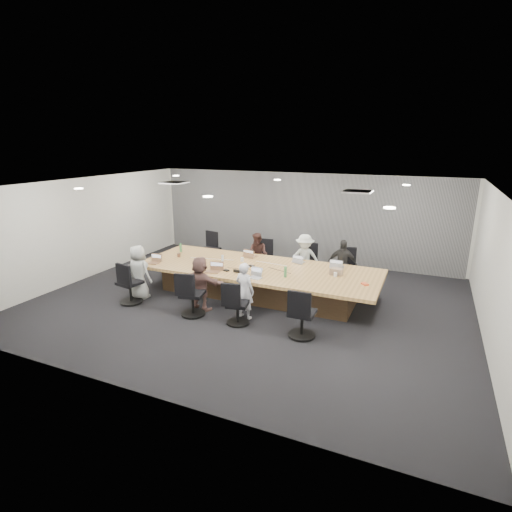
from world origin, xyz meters
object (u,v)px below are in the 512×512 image
at_px(chair_4, 130,286).
at_px(bottle_green_right, 285,272).
at_px(chair_0, 210,252).
at_px(snack_packet, 365,284).
at_px(chair_7, 302,317).
at_px(laptop_1, 250,256).
at_px(chair_1, 263,260).
at_px(chair_2, 308,265).
at_px(laptop_2, 298,262).
at_px(canvas_bag, 336,272).
at_px(person_3, 342,264).
at_px(person_5, 200,283).
at_px(person_2, 305,259).
at_px(chair_6, 238,307).
at_px(person_4, 139,272).
at_px(laptop_4, 153,263).
at_px(laptop_3, 337,267).
at_px(bottle_green_left, 181,248).
at_px(chair_5, 193,297).
at_px(bottle_clear, 223,259).
at_px(laptop_5, 212,272).
at_px(person_6, 245,291).
at_px(stapler, 237,271).
at_px(conference_table, 258,280).
at_px(person_1, 258,255).
at_px(laptop_6, 255,278).
at_px(chair_3, 344,270).

height_order(chair_4, bottle_green_right, bottle_green_right).
distance_m(chair_0, snack_packet, 5.37).
relative_size(chair_7, laptop_1, 2.42).
height_order(chair_1, chair_2, chair_2).
bearing_deg(laptop_2, canvas_bag, 163.78).
relative_size(person_3, person_5, 1.04).
bearing_deg(person_2, chair_4, -149.82).
bearing_deg(chair_6, person_4, 161.24).
bearing_deg(chair_6, chair_0, 115.97).
relative_size(chair_6, bottle_green_right, 3.03).
bearing_deg(bottle_green_right, laptop_4, -174.11).
distance_m(chair_1, laptop_3, 2.59).
xyz_separation_m(chair_1, bottle_green_right, (1.47, -2.14, 0.48)).
relative_size(chair_6, bottle_green_left, 3.12).
xyz_separation_m(chair_4, snack_packet, (5.23, 1.47, 0.33)).
bearing_deg(chair_5, chair_2, 52.50).
xyz_separation_m(bottle_green_right, bottle_clear, (-1.85, 0.40, -0.02)).
bearing_deg(bottle_clear, bottle_green_right, -12.23).
height_order(person_2, laptop_4, person_2).
bearing_deg(chair_5, bottle_clear, 82.78).
bearing_deg(person_4, chair_0, -88.59).
bearing_deg(chair_6, laptop_5, 129.27).
bearing_deg(person_6, laptop_2, -92.88).
bearing_deg(bottle_clear, stapler, -39.10).
bearing_deg(laptop_3, chair_2, -41.85).
xyz_separation_m(conference_table, person_1, (-0.58, 1.35, 0.23)).
relative_size(chair_0, person_3, 0.67).
distance_m(person_2, bottle_green_left, 3.49).
bearing_deg(stapler, laptop_6, -11.95).
bearing_deg(person_3, snack_packet, -66.74).
bearing_deg(laptop_5, person_1, 69.13).
bearing_deg(person_4, person_3, -142.75).
bearing_deg(laptop_6, bottle_green_right, 39.09).
bearing_deg(bottle_clear, chair_6, -53.07).
bearing_deg(person_1, chair_3, 13.59).
bearing_deg(chair_2, canvas_bag, 130.26).
relative_size(person_2, person_6, 1.07).
xyz_separation_m(laptop_5, person_6, (1.11, -0.55, -0.12)).
xyz_separation_m(chair_3, bottle_green_left, (-4.38, -1.27, 0.47)).
bearing_deg(laptop_1, laptop_5, 93.64).
bearing_deg(chair_2, person_1, 17.81).
height_order(laptop_4, stapler, stapler).
distance_m(laptop_4, person_5, 1.84).
bearing_deg(chair_1, laptop_2, 140.61).
bearing_deg(person_3, chair_2, 156.53).
height_order(laptop_3, laptop_4, same).
height_order(chair_4, laptop_2, chair_4).
bearing_deg(bottle_green_left, person_6, -32.03).
relative_size(laptop_2, person_6, 0.24).
distance_m(conference_table, snack_packet, 2.68).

